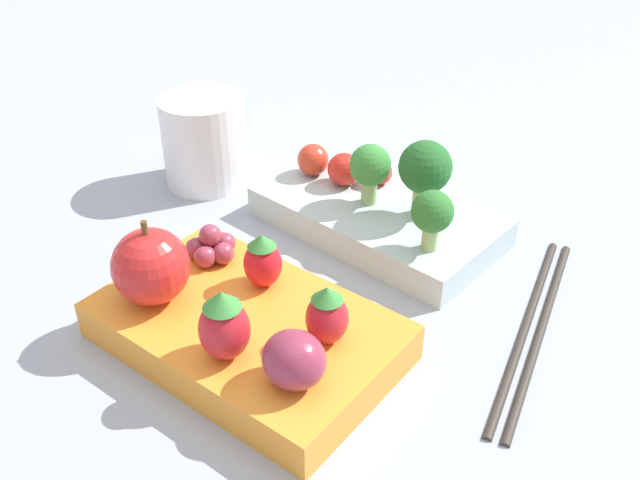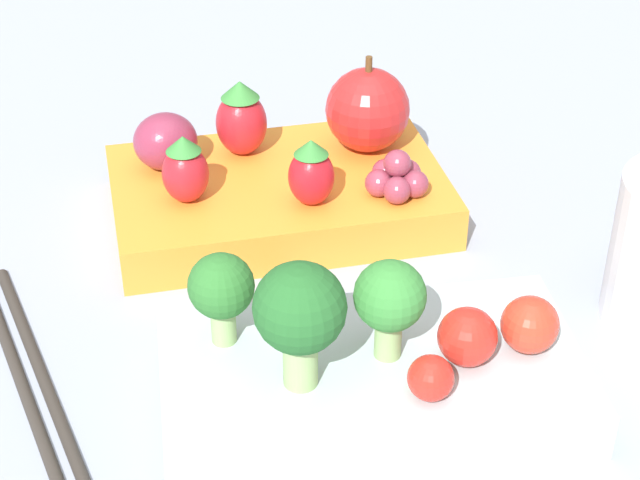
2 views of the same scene
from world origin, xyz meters
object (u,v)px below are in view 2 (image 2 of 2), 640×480
Objects in this scene: apple at (368,110)px; broccoli_floret_1 at (395,298)px; strawberry_1 at (311,173)px; grape_cluster at (397,178)px; cherry_tomato_0 at (530,325)px; strawberry_0 at (185,170)px; cherry_tomato_1 at (467,337)px; strawberry_2 at (241,119)px; chopsticks_pair at (37,391)px; cherry_tomato_2 at (431,378)px; plum at (165,141)px; broccoli_floret_0 at (300,312)px; broccoli_floret_2 at (221,289)px; bento_box_fruit at (279,196)px; bento_box_savoury at (373,382)px.

broccoli_floret_1 is at bearing 75.94° from apple.
strawberry_1 reaches higher than grape_cluster.
cherry_tomato_0 is 0.67× the size of strawberry_0.
strawberry_2 is at bearing -74.81° from cherry_tomato_1.
grape_cluster is (-0.07, 0.07, -0.01)m from strawberry_2.
cherry_tomato_2 is at bearing 155.98° from chopsticks_pair.
broccoli_floret_0 is at bearing 97.90° from plum.
broccoli_floret_2 is 0.10m from chopsticks_pair.
broccoli_floret_1 is at bearing 113.83° from strawberry_0.
bento_box_fruit is 4.97× the size of strawberry_1.
plum is at bearing -56.94° from cherry_tomato_0.
bento_box_savoury is 0.16m from chopsticks_pair.
grape_cluster is at bearing -123.54° from broccoli_floret_0.
apple is (-0.02, -0.20, 0.01)m from cherry_tomato_1.
strawberry_0 is at bearing -11.81° from grape_cluster.
broccoli_floret_1 is 0.17m from chopsticks_pair.
bento_box_savoury is at bearing 73.35° from apple.
plum reaches higher than grape_cluster.
bento_box_savoury is at bearing 110.32° from strawberry_0.
apple reaches higher than plum.
bento_box_savoury is 0.05m from cherry_tomato_1.
bento_box_fruit is 7.27× the size of cherry_tomato_0.
cherry_tomato_0 is 0.16m from strawberry_1.
strawberry_1 is 0.18m from chopsticks_pair.
bento_box_savoury is 7.44× the size of cherry_tomato_1.
apple is (-0.06, -0.02, 0.04)m from bento_box_fruit.
broccoli_floret_2 reaches higher than cherry_tomato_2.
plum reaches higher than chopsticks_pair.
apple is 1.26× the size of strawberry_2.
broccoli_floret_2 reaches higher than strawberry_0.
apple is at bearing -127.31° from broccoli_floret_2.
plum is 0.13m from grape_cluster.
plum is at bearing -72.18° from bento_box_savoury.
strawberry_1 is at bearing -150.05° from chopsticks_pair.
broccoli_floret_1 reaches higher than grape_cluster.
broccoli_floret_2 is 0.22× the size of chopsticks_pair.
strawberry_2 is (0.07, -0.01, -0.00)m from apple.
strawberry_1 is at bearing -3.33° from grape_cluster.
strawberry_0 is 1.01× the size of strawberry_1.
broccoli_floret_1 is (-0.04, -0.01, -0.01)m from broccoli_floret_0.
cherry_tomato_1 is at bearing 120.48° from strawberry_0.
bento_box_savoury is 5.67× the size of grape_cluster.
broccoli_floret_1 is at bearing 70.38° from grape_cluster.
bento_box_fruit is (0.00, -0.17, 0.00)m from bento_box_savoury.
cherry_tomato_2 is 0.52× the size of strawberry_1.
grape_cluster is at bearing -112.91° from bento_box_savoury.
cherry_tomato_1 is at bearing 83.67° from grape_cluster.
broccoli_floret_0 reaches higher than strawberry_1.
bento_box_fruit is at bearing -76.14° from cherry_tomato_1.
strawberry_2 reaches higher than cherry_tomato_2.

